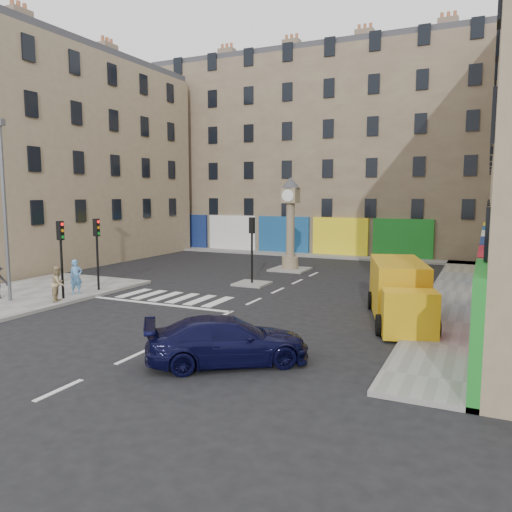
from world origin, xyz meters
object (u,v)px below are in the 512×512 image
Objects in this scene: traffic_light_island at (252,239)px; pedestrian_tan at (58,283)px; clock_pillar at (290,218)px; lamp_post at (4,201)px; yellow_van at (399,292)px; pedestrian_blue at (76,277)px; traffic_light_left_near at (61,247)px; traffic_light_left_far at (97,243)px; navy_sedan at (228,340)px.

traffic_light_island is 2.23× the size of pedestrian_tan.
clock_pillar is 3.68× the size of pedestrian_tan.
yellow_van is at bearing 14.86° from lamp_post.
clock_pillar is 14.53m from pedestrian_blue.
traffic_light_left_near is 3.21m from lamp_post.
pedestrian_blue is 1.04× the size of pedestrian_tan.
traffic_light_left_far is 2.23× the size of pedestrian_tan.
clock_pillar reaches higher than traffic_light_left_near.
pedestrian_blue reaches higher than pedestrian_tan.
traffic_light_island is 6.07m from clock_pillar.
traffic_light_left_near reaches higher than yellow_van.
lamp_post is 5.00× the size of pedestrian_tan.
navy_sedan is at bearing -132.60° from yellow_van.
traffic_light_island is (6.30, 5.40, -0.03)m from traffic_light_left_far.
navy_sedan is 2.96× the size of pedestrian_tan.
yellow_van is at bearing -27.87° from traffic_light_island.
yellow_van is at bearing -57.90° from pedestrian_blue.
pedestrian_blue is (-6.48, -6.76, -1.58)m from traffic_light_island.
traffic_light_island is 0.45× the size of lamp_post.
pedestrian_tan is (2.18, 0.87, -3.81)m from lamp_post.
lamp_post reaches higher than navy_sedan.
lamp_post is 17.31m from clock_pillar.
traffic_light_left_far reaches higher than pedestrian_blue.
lamp_post is at bearing 169.18° from pedestrian_blue.
clock_pillar is at bearing -2.56° from pedestrian_blue.
pedestrian_tan is (-6.02, -8.33, -1.61)m from traffic_light_island.
lamp_post is (-1.90, -3.80, 2.17)m from traffic_light_left_far.
traffic_light_left_near reaches higher than traffic_light_island.
clock_pillar is at bearing 90.00° from traffic_light_island.
pedestrian_blue is at bearing -133.79° from traffic_light_island.
traffic_light_left_near is at bearing 32.12° from navy_sedan.
yellow_van is (15.15, 0.72, -1.45)m from traffic_light_left_far.
traffic_light_island is at bearing -19.42° from pedestrian_blue.
pedestrian_tan is (0.28, -2.93, -1.64)m from traffic_light_left_far.
traffic_light_left_near is at bearing 36.38° from lamp_post.
pedestrian_blue is at bearing 99.68° from traffic_light_left_near.
yellow_van is 15.31m from pedestrian_tan.
traffic_light_island is at bearing -90.00° from clock_pillar.
traffic_light_left_far is 3.37m from pedestrian_tan.
yellow_van is at bearing 11.65° from traffic_light_left_near.
pedestrian_tan reaches higher than navy_sedan.
pedestrian_blue is (-15.32, -2.08, -0.15)m from yellow_van.
clock_pillar is (6.30, 11.40, 0.93)m from traffic_light_left_far.
traffic_light_left_far is (0.00, 2.40, 0.00)m from traffic_light_left_near.
pedestrian_blue is at bearing 171.91° from yellow_van.
lamp_post is 1.69× the size of navy_sedan.
clock_pillar is at bearing 61.06° from traffic_light_left_far.
traffic_light_left_far is 13.37m from navy_sedan.
pedestrian_tan is (-14.86, -3.66, -0.19)m from yellow_van.
traffic_light_island is 13.39m from navy_sedan.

